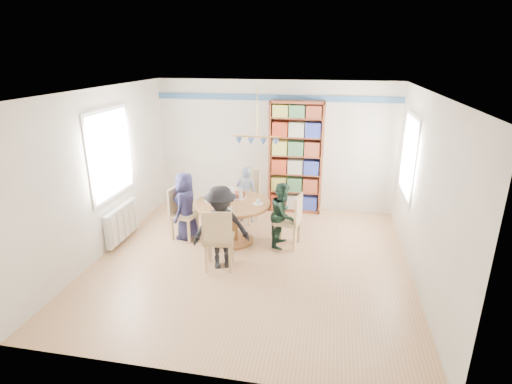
% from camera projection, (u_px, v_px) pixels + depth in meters
% --- Properties ---
extents(ground, '(5.00, 5.00, 0.00)m').
position_uv_depth(ground, '(251.00, 260.00, 6.52)').
color(ground, tan).
extents(room_shell, '(5.00, 5.00, 5.00)m').
position_uv_depth(room_shell, '(246.00, 149.00, 6.82)').
color(room_shell, white).
rests_on(room_shell, ground).
extents(radiator, '(0.12, 1.00, 0.60)m').
position_uv_depth(radiator, '(122.00, 222.00, 7.11)').
color(radiator, silver).
rests_on(radiator, ground).
extents(dining_table, '(1.30, 1.30, 0.75)m').
position_uv_depth(dining_table, '(233.00, 213.00, 7.00)').
color(dining_table, olive).
rests_on(dining_table, ground).
extents(chair_left, '(0.48, 0.48, 0.95)m').
position_uv_depth(chair_left, '(180.00, 210.00, 7.19)').
color(chair_left, tan).
rests_on(chair_left, ground).
extents(chair_right, '(0.48, 0.48, 0.94)m').
position_uv_depth(chair_right, '(292.00, 218.00, 6.86)').
color(chair_right, tan).
rests_on(chair_right, ground).
extents(chair_far, '(0.56, 0.56, 1.03)m').
position_uv_depth(chair_far, '(247.00, 193.00, 7.95)').
color(chair_far, tan).
rests_on(chair_far, ground).
extents(chair_near, '(0.51, 0.51, 1.01)m').
position_uv_depth(chair_near, '(218.00, 237.00, 6.08)').
color(chair_near, tan).
rests_on(chair_near, ground).
extents(person_left, '(0.46, 0.64, 1.24)m').
position_uv_depth(person_left, '(186.00, 206.00, 7.14)').
color(person_left, '#191937').
rests_on(person_left, ground).
extents(person_right, '(0.48, 0.59, 1.14)m').
position_uv_depth(person_right, '(283.00, 215.00, 6.88)').
color(person_right, '#172E22').
rests_on(person_right, ground).
extents(person_far, '(0.45, 0.32, 1.15)m').
position_uv_depth(person_far, '(246.00, 194.00, 7.86)').
color(person_far, gray).
rests_on(person_far, ground).
extents(person_near, '(0.99, 0.77, 1.34)m').
position_uv_depth(person_near, '(221.00, 228.00, 6.13)').
color(person_near, black).
rests_on(person_near, ground).
extents(bookshelf, '(1.10, 0.33, 2.32)m').
position_uv_depth(bookshelf, '(296.00, 159.00, 8.23)').
color(bookshelf, maroon).
rests_on(bookshelf, ground).
extents(tableware, '(1.06, 1.06, 0.28)m').
position_uv_depth(tableware, '(232.00, 198.00, 6.95)').
color(tableware, white).
rests_on(tableware, dining_table).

